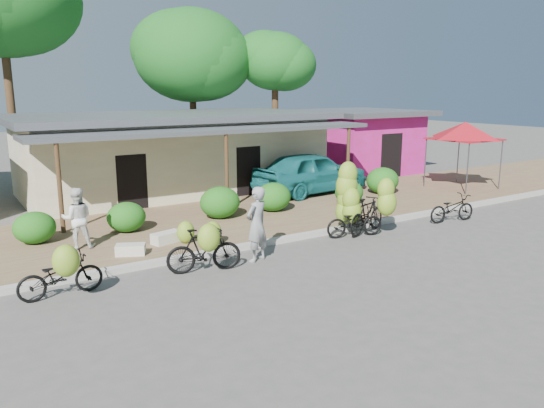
{
  "coord_description": "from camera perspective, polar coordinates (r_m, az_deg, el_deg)",
  "views": [
    {
      "loc": [
        -8.65,
        -10.32,
        4.4
      ],
      "look_at": [
        -0.77,
        1.94,
        1.2
      ],
      "focal_mm": 35.0,
      "sensor_mm": 36.0,
      "label": 1
    }
  ],
  "objects": [
    {
      "name": "sack_near",
      "position": [
        15.28,
        -11.26,
        -3.54
      ],
      "size": [
        0.92,
        0.6,
        0.3
      ],
      "primitive_type": "cube",
      "rotation": [
        0.0,
        0.0,
        0.26
      ],
      "color": "beige",
      "rests_on": "sidewalk"
    },
    {
      "name": "sack_far",
      "position": [
        14.4,
        -14.97,
        -4.76
      ],
      "size": [
        0.84,
        0.67,
        0.28
      ],
      "primitive_type": "cube",
      "rotation": [
        0.0,
        0.0,
        -0.45
      ],
      "color": "beige",
      "rests_on": "sidewalk"
    },
    {
      "name": "teal_van",
      "position": [
        21.96,
        4.22,
        3.41
      ],
      "size": [
        5.24,
        2.46,
        1.73
      ],
      "primitive_type": "imported",
      "rotation": [
        0.0,
        0.0,
        1.65
      ],
      "color": "#176367",
      "rests_on": "sidewalk"
    },
    {
      "name": "bike_far_right",
      "position": [
        18.69,
        18.79,
        -0.44
      ],
      "size": [
        1.85,
        0.9,
        0.93
      ],
      "rotation": [
        0.0,
        0.0,
        1.41
      ],
      "color": "black",
      "rests_on": "ground"
    },
    {
      "name": "shop_pink",
      "position": [
        28.78,
        9.24,
        6.79
      ],
      "size": [
        6.0,
        6.0,
        3.25
      ],
      "color": "#CB1F90",
      "rests_on": "ground"
    },
    {
      "name": "red_canopy",
      "position": [
        24.32,
        20.05,
        7.43
      ],
      "size": [
        3.5,
        3.5,
        2.86
      ],
      "color": "#59595E",
      "rests_on": "sidewalk"
    },
    {
      "name": "hedge_3",
      "position": [
        18.74,
        0.12,
        0.77
      ],
      "size": [
        1.3,
        1.17,
        1.01
      ],
      "primitive_type": "ellipsoid",
      "color": "#196316",
      "rests_on": "sidewalk"
    },
    {
      "name": "loose_banana_a",
      "position": [
        15.1,
        -9.27,
        -3.0
      ],
      "size": [
        0.51,
        0.43,
        0.63
      ],
      "primitive_type": "ellipsoid",
      "color": "#83AC2B",
      "rests_on": "sidewalk"
    },
    {
      "name": "ground",
      "position": [
        14.17,
        6.92,
        -5.8
      ],
      "size": [
        100.0,
        100.0,
        0.0
      ],
      "primitive_type": "plane",
      "color": "#4E4C49",
      "rests_on": "ground"
    },
    {
      "name": "bike_right",
      "position": [
        16.39,
        10.71,
        -0.72
      ],
      "size": [
        1.98,
        1.43,
        1.81
      ],
      "rotation": [
        0.0,
        0.0,
        1.88
      ],
      "color": "black",
      "rests_on": "ground"
    },
    {
      "name": "sidewalk",
      "position": [
        18.13,
        -3.18,
        -1.49
      ],
      "size": [
        60.0,
        6.0,
        0.12
      ],
      "primitive_type": "cube",
      "color": "olive",
      "rests_on": "ground"
    },
    {
      "name": "loose_banana_b",
      "position": [
        14.84,
        -6.41,
        -3.12
      ],
      "size": [
        0.53,
        0.45,
        0.67
      ],
      "primitive_type": "ellipsoid",
      "color": "#83AC2B",
      "rests_on": "sidewalk"
    },
    {
      "name": "hedge_1",
      "position": [
        16.63,
        -15.39,
        -1.36
      ],
      "size": [
        1.17,
        1.05,
        0.91
      ],
      "primitive_type": "ellipsoid",
      "color": "#196316",
      "rests_on": "sidewalk"
    },
    {
      "name": "bike_far_left",
      "position": [
        12.2,
        -21.74,
        -6.99
      ],
      "size": [
        1.79,
        1.21,
        1.32
      ],
      "rotation": [
        0.0,
        0.0,
        1.6
      ],
      "color": "black",
      "rests_on": "ground"
    },
    {
      "name": "tree_center_right",
      "position": [
        29.53,
        -9.11,
        15.7
      ],
      "size": [
        6.14,
        6.1,
        8.51
      ],
      "color": "#44301B",
      "rests_on": "ground"
    },
    {
      "name": "curb",
      "position": [
        15.67,
        2.26,
        -3.65
      ],
      "size": [
        60.0,
        0.25,
        0.15
      ],
      "primitive_type": "cube",
      "color": "#A8A399",
      "rests_on": "ground"
    },
    {
      "name": "loose_banana_c",
      "position": [
        17.55,
        7.96,
        -0.84
      ],
      "size": [
        0.48,
        0.41,
        0.6
      ],
      "primitive_type": "ellipsoid",
      "color": "#83AC2B",
      "rests_on": "sidewalk"
    },
    {
      "name": "hedge_5",
      "position": [
        22.36,
        11.8,
        2.5
      ],
      "size": [
        1.38,
        1.24,
        1.08
      ],
      "primitive_type": "ellipsoid",
      "color": "#196316",
      "rests_on": "sidewalk"
    },
    {
      "name": "bystander",
      "position": [
        15.24,
        -20.22,
        -1.46
      ],
      "size": [
        0.95,
        0.82,
        1.67
      ],
      "primitive_type": "imported",
      "rotation": [
        0.0,
        0.0,
        2.89
      ],
      "color": "silver",
      "rests_on": "sidewalk"
    },
    {
      "name": "tree_near_right",
      "position": [
        29.65,
        -0.11,
        15.27
      ],
      "size": [
        4.09,
        3.89,
        7.42
      ],
      "color": "#44301B",
      "rests_on": "ground"
    },
    {
      "name": "hedge_0",
      "position": [
        16.28,
        -24.18,
        -2.33
      ],
      "size": [
        1.16,
        1.04,
        0.9
      ],
      "primitive_type": "ellipsoid",
      "color": "#196316",
      "rests_on": "sidewalk"
    },
    {
      "name": "vendor",
      "position": [
        13.61,
        -1.65,
        -2.18
      ],
      "size": [
        0.83,
        0.69,
        1.96
      ],
      "primitive_type": "imported",
      "rotation": [
        0.0,
        0.0,
        3.5
      ],
      "color": "gray",
      "rests_on": "ground"
    },
    {
      "name": "bike_center",
      "position": [
        16.26,
        8.45,
        -0.17
      ],
      "size": [
        1.9,
        1.37,
        2.22
      ],
      "rotation": [
        0.0,
        0.0,
        1.31
      ],
      "color": "black",
      "rests_on": "ground"
    },
    {
      "name": "hedge_2",
      "position": [
        17.81,
        -5.62,
        0.18
      ],
      "size": [
        1.36,
        1.23,
        1.06
      ],
      "primitive_type": "ellipsoid",
      "color": "#196316",
      "rests_on": "sidewalk"
    },
    {
      "name": "bike_left",
      "position": [
        12.89,
        -7.27,
        -4.79
      ],
      "size": [
        1.9,
        1.34,
        1.38
      ],
      "rotation": [
        0.0,
        0.0,
        1.32
      ],
      "color": "black",
      "rests_on": "ground"
    },
    {
      "name": "hedge_4",
      "position": [
        20.15,
        8.29,
        1.25
      ],
      "size": [
        1.11,
        1.0,
        0.87
      ],
      "primitive_type": "ellipsoid",
      "color": "#196316",
      "rests_on": "sidewalk"
    },
    {
      "name": "shop_main",
      "position": [
        23.1,
        -10.56,
        5.53
      ],
      "size": [
        13.0,
        8.5,
        3.35
      ],
      "color": "beige",
      "rests_on": "ground"
    }
  ]
}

